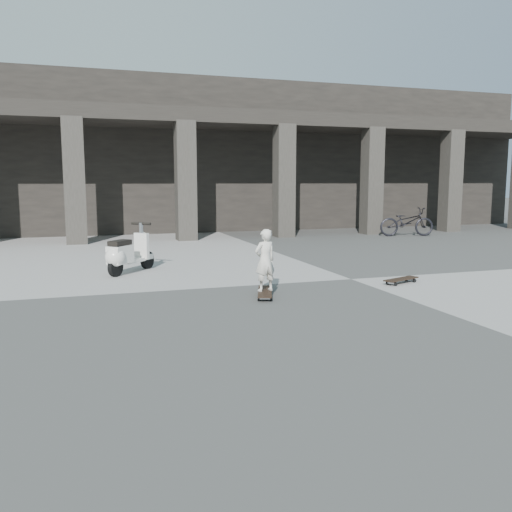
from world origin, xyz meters
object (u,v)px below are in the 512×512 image
object	(u,v)px
skateboard_spare	(401,280)
scooter	(124,255)
longboard	(265,292)
bicycle	(407,222)
child	(265,260)

from	to	relation	value
skateboard_spare	scooter	xyz separation A→B (m)	(-5.09, 2.78, 0.35)
longboard	skateboard_spare	distance (m)	2.97
scooter	bicycle	size ratio (longest dim) A/B	0.63
bicycle	skateboard_spare	bearing A→B (deg)	159.23
skateboard_spare	bicycle	world-z (taller)	bicycle
skateboard_spare	child	xyz separation A→B (m)	(-2.95, -0.32, 0.56)
skateboard_spare	longboard	bearing A→B (deg)	165.63
longboard	bicycle	distance (m)	11.85
bicycle	child	bearing A→B (deg)	148.20
longboard	skateboard_spare	world-z (taller)	same
longboard	skateboard_spare	size ratio (longest dim) A/B	1.18
longboard	bicycle	world-z (taller)	bicycle
longboard	bicycle	xyz separation A→B (m)	(8.39, 8.35, 0.44)
longboard	skateboard_spare	bearing A→B (deg)	-64.47
longboard	skateboard_spare	xyz separation A→B (m)	(2.95, 0.32, -0.00)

